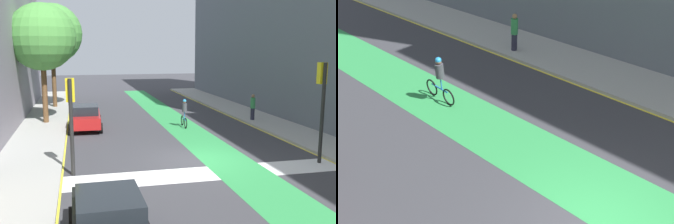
{
  "view_description": "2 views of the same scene",
  "coord_description": "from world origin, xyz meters",
  "views": [
    {
      "loc": [
        -5.2,
        -16.72,
        5.15
      ],
      "look_at": [
        -0.23,
        4.64,
        1.52
      ],
      "focal_mm": 41.54,
      "sensor_mm": 36.0,
      "label": 1
    },
    {
      "loc": [
        -5.2,
        -1.63,
        7.13
      ],
      "look_at": [
        1.26,
        3.97,
        1.18
      ],
      "focal_mm": 36.23,
      "sensor_mm": 36.0,
      "label": 2
    }
  ],
  "objects": [
    {
      "name": "bike_lane_paint",
      "position": [
        1.39,
        0.0,
        0.0
      ],
      "size": [
        2.4,
        60.0,
        0.01
      ],
      "primitive_type": "cube",
      "color": "#2D8C47",
      "rests_on": "ground_plane"
    },
    {
      "name": "pedestrian_sidewalk_right_a",
      "position": [
        6.69,
        8.15,
        1.08
      ],
      "size": [
        0.34,
        0.34,
        1.8
      ],
      "color": "#262638",
      "rests_on": "sidewalk_right"
    },
    {
      "name": "cyclist_in_lane",
      "position": [
        1.52,
        7.47,
        0.97
      ],
      "size": [
        0.32,
        1.73,
        1.86
      ],
      "color": "black",
      "rests_on": "ground_plane"
    }
  ]
}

